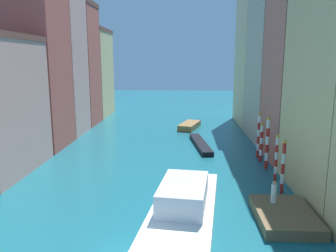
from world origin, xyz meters
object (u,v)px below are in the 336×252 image
at_px(waterfront_dock, 285,216).
at_px(mooring_pole_3, 261,142).
at_px(vaporetto_white, 183,208).
at_px(motorboat_0, 190,126).
at_px(gondola_black, 200,144).
at_px(mooring_pole_4, 259,135).
at_px(mooring_pole_0, 283,166).
at_px(mooring_pole_1, 276,157).
at_px(mooring_pole_2, 267,142).
at_px(person_on_dock, 274,192).

height_order(waterfront_dock, mooring_pole_3, mooring_pole_3).
distance_m(vaporetto_white, motorboat_0, 30.50).
bearing_deg(gondola_black, mooring_pole_3, -44.93).
bearing_deg(mooring_pole_4, mooring_pole_0, -91.49).
relative_size(mooring_pole_3, motorboat_0, 0.67).
bearing_deg(mooring_pole_1, mooring_pole_0, -94.89).
xyz_separation_m(mooring_pole_1, motorboat_0, (-7.16, 22.45, -1.66)).
xyz_separation_m(mooring_pole_2, mooring_pole_4, (0.01, 3.83, -0.10)).
bearing_deg(vaporetto_white, motorboat_0, 88.50).
height_order(mooring_pole_4, gondola_black, mooring_pole_4).
relative_size(mooring_pole_2, motorboat_0, 0.83).
height_order(waterfront_dock, motorboat_0, motorboat_0).
bearing_deg(gondola_black, mooring_pole_1, -62.89).
distance_m(mooring_pole_1, mooring_pole_3, 5.72).
bearing_deg(mooring_pole_0, mooring_pole_3, 88.45).
xyz_separation_m(waterfront_dock, mooring_pole_3, (1.33, 13.27, 1.74)).
height_order(mooring_pole_0, mooring_pole_2, mooring_pole_2).
bearing_deg(waterfront_dock, motorboat_0, 100.98).
bearing_deg(motorboat_0, person_on_dock, -79.40).
relative_size(mooring_pole_2, gondola_black, 0.53).
xyz_separation_m(gondola_black, motorboat_0, (-1.20, 10.80, 0.16)).
bearing_deg(vaporetto_white, waterfront_dock, 4.13).
xyz_separation_m(mooring_pole_2, mooring_pole_3, (-0.02, 2.32, -0.50)).
height_order(mooring_pole_0, mooring_pole_1, mooring_pole_0).
relative_size(waterfront_dock, vaporetto_white, 0.41).
xyz_separation_m(mooring_pole_0, gondola_black, (-5.72, 14.54, -1.94)).
height_order(person_on_dock, gondola_black, person_on_dock).
xyz_separation_m(mooring_pole_1, mooring_pole_3, (-0.01, 5.72, 0.01)).
relative_size(person_on_dock, vaporetto_white, 0.12).
bearing_deg(mooring_pole_4, vaporetto_white, -117.60).
height_order(vaporetto_white, motorboat_0, vaporetto_white).
bearing_deg(vaporetto_white, mooring_pole_4, 62.40).
distance_m(mooring_pole_2, gondola_black, 10.45).
xyz_separation_m(mooring_pole_1, mooring_pole_2, (0.01, 3.39, 0.51)).
xyz_separation_m(person_on_dock, mooring_pole_2, (1.79, 9.68, 1.17)).
bearing_deg(mooring_pole_1, vaporetto_white, -134.74).
bearing_deg(motorboat_0, mooring_pole_2, -69.37).
xyz_separation_m(mooring_pole_4, motorboat_0, (-7.18, 15.22, -2.07)).
xyz_separation_m(mooring_pole_3, mooring_pole_4, (0.03, 1.51, 0.40)).
xyz_separation_m(person_on_dock, mooring_pole_4, (1.80, 13.51, 1.07)).
height_order(mooring_pole_0, mooring_pole_4, mooring_pole_4).
bearing_deg(waterfront_dock, mooring_pole_3, 84.30).
bearing_deg(gondola_black, vaporetto_white, -95.80).
bearing_deg(person_on_dock, gondola_black, 103.12).
height_order(gondola_black, motorboat_0, motorboat_0).
relative_size(mooring_pole_3, mooring_pole_4, 0.84).
xyz_separation_m(waterfront_dock, vaporetto_white, (-6.62, -0.48, 0.60)).
height_order(mooring_pole_2, mooring_pole_3, mooring_pole_2).
distance_m(person_on_dock, mooring_pole_2, 9.92).
height_order(mooring_pole_1, gondola_black, mooring_pole_1).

